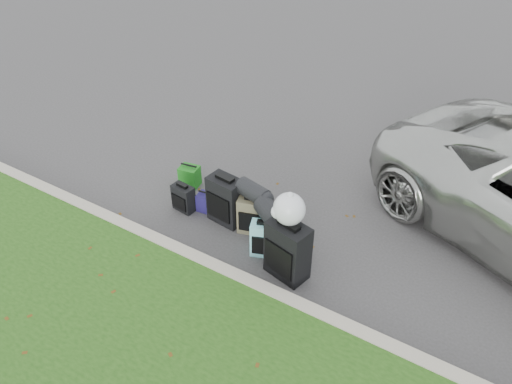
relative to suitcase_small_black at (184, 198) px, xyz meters
The scene contains 12 objects.
ground 1.23m from the suitcase_small_black, ahead, with size 120.00×120.00×0.00m, color #383535.
curb 1.49m from the suitcase_small_black, 35.64° to the right, with size 120.00×0.18×0.15m, color #9E937F.
suitcase_small_black is the anchor object (origin of this frame).
suitcase_large_black_left 0.74m from the suitcase_small_black, 10.59° to the left, with size 0.52×0.31×0.75m, color black.
suitcase_olive 1.19m from the suitcase_small_black, ahead, with size 0.42×0.26×0.58m, color #48432F.
suitcase_teal 1.58m from the suitcase_small_black, ahead, with size 0.37×0.22×0.53m, color #5EAAB2.
suitcase_large_black_right 2.08m from the suitcase_small_black, 10.66° to the right, with size 0.55×0.33×0.83m, color black.
tote_green 0.66m from the suitcase_small_black, 119.81° to the left, with size 0.31×0.25×0.35m, color #1A6C18.
tote_navy 0.36m from the suitcase_small_black, 28.94° to the left, with size 0.27×0.21×0.29m, color #1D164F.
duffel_left 1.28m from the suitcase_small_black, ahead, with size 0.26×0.26×0.48m, color black.
duffel_right 1.68m from the suitcase_small_black, ahead, with size 0.28×0.28×0.49m, color black.
trash_bag 2.17m from the suitcase_small_black, ahead, with size 0.41×0.41×0.41m, color silver.
Camera 1 is at (2.97, -4.77, 4.84)m, focal length 35.00 mm.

